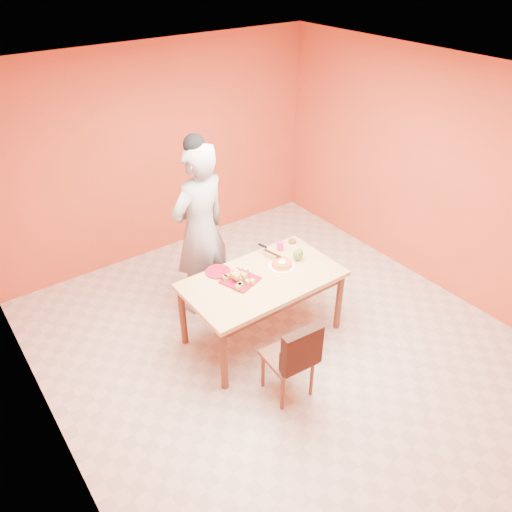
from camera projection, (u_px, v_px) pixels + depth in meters
floor at (279, 344)px, 5.33m from camera, size 5.00×5.00×0.00m
ceiling at (288, 86)px, 3.86m from camera, size 5.00×5.00×0.00m
wall_back at (159, 154)px, 6.28m from camera, size 4.50×0.00×4.50m
wall_left at (32, 333)px, 3.48m from camera, size 0.00×5.00×5.00m
wall_right at (436, 176)px, 5.71m from camera, size 0.00×5.00×5.00m
dining_table at (263, 285)px, 5.10m from camera, size 1.60×0.90×0.76m
dining_chair at (289, 356)px, 4.54m from camera, size 0.44×0.50×0.89m
pastry_pile at (240, 276)px, 4.97m from camera, size 0.28×0.28×0.09m
person at (200, 231)px, 5.36m from camera, size 0.81×0.62×2.00m
pastry_platter at (240, 280)px, 5.00m from camera, size 0.40×0.40×0.02m
red_dinner_plate at (218, 272)px, 5.13m from camera, size 0.27×0.27×0.02m
white_cake_plate at (282, 266)px, 5.22m from camera, size 0.30×0.30×0.01m
sponge_cake at (282, 264)px, 5.20m from camera, size 0.28×0.28×0.05m
cake_server at (272, 253)px, 5.31m from camera, size 0.09×0.23×0.01m
egg_ornament at (298, 254)px, 5.28m from camera, size 0.14×0.13×0.15m
magenta_glass at (280, 246)px, 5.46m from camera, size 0.09×0.09×0.10m
checker_tin at (292, 241)px, 5.62m from camera, size 0.10×0.10×0.03m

